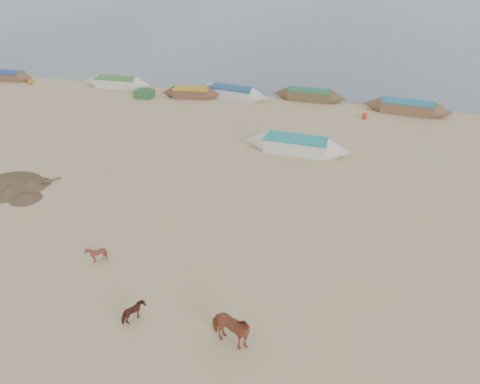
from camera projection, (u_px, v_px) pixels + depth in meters
The scene contains 9 objects.
ground at pixel (213, 259), 19.12m from camera, with size 140.00×140.00×0.00m, color tan.
sea at pixel (352, 4), 88.19m from camera, with size 160.00×160.00×0.00m, color slate.
cow_adult at pixel (230, 330), 14.78m from camera, with size 0.73×1.60×1.35m, color #9C5133.
calf_front at pixel (96, 254), 18.78m from camera, with size 0.61×0.68×0.75m, color maroon.
calf_right at pixel (134, 313), 15.86m from camera, with size 0.73×0.63×0.74m, color #4D2118.
near_canoe at pixel (296, 145), 28.25m from camera, with size 6.52×1.44×0.93m, color silver, non-canonical shape.
debris_pile at pixel (6, 182), 24.44m from camera, with size 3.68×3.68×0.55m, color brown.
waterline_canoes at pixel (290, 98), 36.57m from camera, with size 57.35×3.48×0.93m.
beach_clutter at pixel (363, 108), 34.79m from camera, with size 47.02×4.16×0.64m.
Camera 1 is at (5.23, -14.53, 11.64)m, focal length 35.00 mm.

